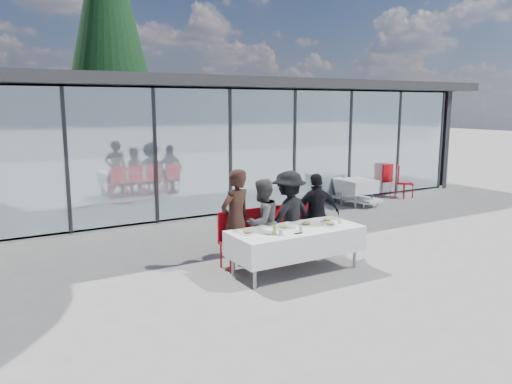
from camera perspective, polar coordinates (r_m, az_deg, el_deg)
ground at (r=8.89m, az=3.29°, el=-8.32°), size 90.00×90.00×0.00m
pavilion at (r=16.60m, az=-6.67°, el=7.72°), size 14.80×8.80×3.44m
treeline at (r=35.11m, az=-26.34°, el=8.04°), size 62.50×2.00×4.40m
dining_table at (r=8.40m, az=4.56°, el=-5.59°), size 2.26×0.96×0.75m
diner_a at (r=8.43m, az=-2.34°, el=-3.21°), size 0.80×0.80×1.73m
diner_chair_a at (r=8.62m, az=-2.71°, el=-5.18°), size 0.44×0.44×0.97m
diner_b at (r=8.70m, az=0.69°, el=-3.48°), size 0.94×0.94×1.53m
diner_chair_b at (r=8.86m, az=0.27°, el=-4.74°), size 0.44×0.44×0.97m
diner_c at (r=8.99m, az=3.76°, el=-2.73°), size 1.28×1.28×1.63m
diner_chair_c at (r=9.15m, az=3.30°, el=-4.27°), size 0.44×0.44×0.97m
diner_d at (r=9.36m, az=6.93°, el=-2.55°), size 1.12×1.12×1.54m
diner_chair_d at (r=9.51m, az=6.45°, el=-3.78°), size 0.44×0.44×0.97m
plate_a at (r=7.99m, az=-0.91°, el=-4.63°), size 0.27×0.27×0.07m
plate_b at (r=8.31m, az=3.18°, el=-4.07°), size 0.27×0.27×0.07m
plate_c at (r=8.57m, az=5.76°, el=-3.67°), size 0.27×0.27×0.07m
plate_d at (r=8.91m, az=8.21°, el=-3.19°), size 0.27×0.27×0.07m
plate_extra at (r=8.61m, az=8.50°, el=-3.66°), size 0.27×0.27×0.07m
juice_bottle at (r=7.92m, az=2.14°, el=-4.38°), size 0.06×0.06×0.15m
drinking_glasses at (r=8.27m, az=5.98°, el=-4.00°), size 1.37×0.19×0.10m
folded_eyeglasses at (r=8.02m, az=4.81°, el=-4.73°), size 0.14×0.03×0.01m
spare_table_right at (r=14.05m, az=11.45°, el=0.65°), size 0.86×0.86×0.74m
spare_chair_a at (r=15.67m, az=16.28°, el=1.34°), size 0.62×0.62×0.97m
spare_chair_b at (r=15.91m, az=14.52°, el=1.55°), size 0.47×0.47×0.97m
lounger at (r=14.36m, az=10.97°, el=-0.34°), size 0.86×1.43×0.72m
conifer_tree at (r=20.91m, az=-16.57°, el=18.41°), size 4.00×4.00×10.50m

